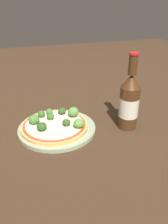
{
  "coord_description": "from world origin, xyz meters",
  "views": [
    {
      "loc": [
        -0.14,
        -0.6,
        0.37
      ],
      "look_at": [
        0.07,
        -0.02,
        0.06
      ],
      "focal_mm": 35.0,
      "sensor_mm": 36.0,
      "label": 1
    }
  ],
  "objects": [
    {
      "name": "broccoli_floret_6",
      "position": [
        -0.03,
        0.03,
        0.04
      ],
      "size": [
        0.02,
        0.02,
        0.02
      ],
      "color": "#89A866",
      "rests_on": "pizza"
    },
    {
      "name": "beer_bottle",
      "position": [
        0.2,
        -0.06,
        0.09
      ],
      "size": [
        0.06,
        0.06,
        0.24
      ],
      "color": "#472814",
      "rests_on": "ground_plane"
    },
    {
      "name": "broccoli_floret_2",
      "position": [
        0.01,
        0.05,
        0.04
      ],
      "size": [
        0.03,
        0.03,
        0.02
      ],
      "color": "#89A866",
      "rests_on": "pizza"
    },
    {
      "name": "broccoli_floret_4",
      "position": [
        -0.08,
        0.02,
        0.04
      ],
      "size": [
        0.03,
        0.03,
        0.03
      ],
      "color": "#89A866",
      "rests_on": "pizza"
    },
    {
      "name": "broccoli_floret_5",
      "position": [
        0.01,
        -0.03,
        0.04
      ],
      "size": [
        0.02,
        0.02,
        0.02
      ],
      "color": "#89A866",
      "rests_on": "pizza"
    },
    {
      "name": "broccoli_floret_0",
      "position": [
        0.04,
        0.02,
        0.05
      ],
      "size": [
        0.03,
        0.03,
        0.03
      ],
      "color": "#89A866",
      "rests_on": "pizza"
    },
    {
      "name": "broccoli_floret_8",
      "position": [
        -0.06,
        0.06,
        0.04
      ],
      "size": [
        0.02,
        0.02,
        0.02
      ],
      "color": "#89A866",
      "rests_on": "pizza"
    },
    {
      "name": "pizza",
      "position": [
        -0.03,
        0.0,
        0.02
      ],
      "size": [
        0.21,
        0.21,
        0.01
      ],
      "color": "tan",
      "rests_on": "plate"
    },
    {
      "name": "broccoli_floret_3",
      "position": [
        -0.03,
        0.06,
        0.04
      ],
      "size": [
        0.02,
        0.02,
        0.02
      ],
      "color": "#89A866",
      "rests_on": "pizza"
    },
    {
      "name": "broccoli_floret_1",
      "position": [
        -0.07,
        -0.03,
        0.04
      ],
      "size": [
        0.03,
        0.03,
        0.03
      ],
      "color": "#89A866",
      "rests_on": "pizza"
    },
    {
      "name": "plate",
      "position": [
        -0.02,
        0.0,
        0.01
      ],
      "size": [
        0.25,
        0.25,
        0.01
      ],
      "color": "#93A384",
      "rests_on": "ground_plane"
    },
    {
      "name": "ground_plane",
      "position": [
        0.0,
        0.0,
        0.0
      ],
      "size": [
        3.0,
        3.0,
        0.0
      ],
      "primitive_type": "plane",
      "color": "#3D2819"
    },
    {
      "name": "broccoli_floret_7",
      "position": [
        0.04,
        -0.05,
        0.04
      ],
      "size": [
        0.03,
        0.03,
        0.03
      ],
      "color": "#89A866",
      "rests_on": "pizza"
    }
  ]
}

